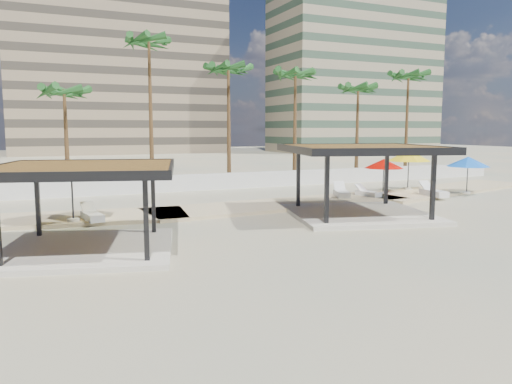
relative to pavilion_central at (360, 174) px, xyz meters
The scene contains 21 objects.
ground 5.08m from the pavilion_central, 149.30° to the right, with size 200.00×200.00×0.00m, color tan.
promenade 6.04m from the pavilion_central, 110.16° to the left, with size 44.45×7.97×0.24m.
boundary_wall 14.30m from the pavilion_central, 106.15° to the left, with size 56.00×0.30×1.20m, color silver.
building_mid 76.62m from the pavilion_central, 89.96° to the left, with size 38.00×16.00×30.40m.
building_east 78.87m from the pavilion_central, 55.32° to the left, with size 32.00×15.00×36.40m.
pavilion_central is the anchor object (origin of this frame).
pavilion_west 13.60m from the pavilion_central, behind, with size 7.68×7.68×3.17m.
umbrella_b 13.97m from the pavilion_central, 165.68° to the left, with size 3.70×3.70×2.88m.
umbrella_c 8.38m from the pavilion_central, 43.72° to the left, with size 2.96×2.96×2.29m.
umbrella_d 11.60m from the pavilion_central, 17.32° to the left, with size 3.16×3.16×2.45m.
umbrella_e 11.38m from the pavilion_central, 37.07° to the left, with size 3.97×3.97×2.77m.
lounger_a 13.28m from the pavilion_central, 164.58° to the left, with size 0.94×2.09×0.76m.
lounger_b 6.54m from the pavilion_central, 64.50° to the left, with size 1.57×2.37×0.86m.
lounger_c 6.95m from the pavilion_central, 49.77° to the left, with size 0.90×1.96×0.71m.
lounger_d 9.13m from the pavilion_central, 23.05° to the left, with size 1.05×2.37×0.87m.
palm_c 20.89m from the pavilion_central, 129.43° to the left, with size 3.00×3.00×7.73m.
palm_d 19.69m from the pavilion_central, 112.78° to the left, with size 3.00×3.00×11.57m.
palm_e 17.35m from the pavilion_central, 93.40° to the left, with size 3.00×3.00×9.86m.
palm_f 18.19m from the pavilion_central, 72.75° to the left, with size 3.00×3.00×9.76m.
palm_g 20.08m from the pavilion_central, 55.13° to the left, with size 3.00×3.00×8.75m.
palm_h 24.64m from the pavilion_central, 43.98° to the left, with size 3.00×3.00×10.12m.
Camera 1 is at (-11.13, -18.45, 4.41)m, focal length 35.00 mm.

